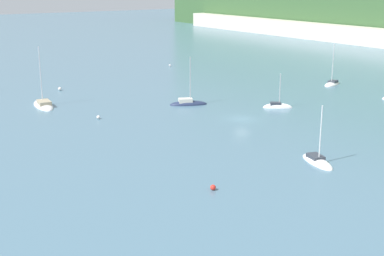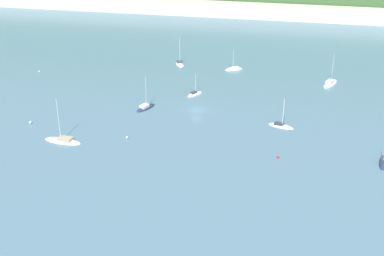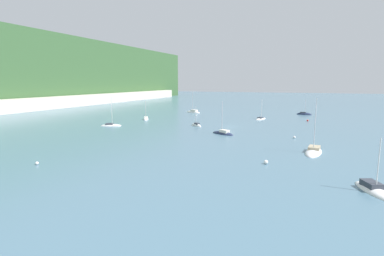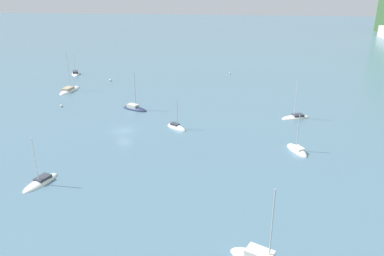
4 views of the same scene
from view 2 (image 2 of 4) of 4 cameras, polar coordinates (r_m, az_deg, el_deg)
name	(u,v)px [view 2 (image 2 of 4)]	position (r m, az deg, el deg)	size (l,w,h in m)	color
ground_plane	(197,110)	(138.08, 0.52, 1.93)	(600.00, 600.00, 0.00)	slate
shore_town_strip	(241,10)	(230.17, 5.29, 12.39)	(314.25, 6.00, 5.98)	beige
sailboat_0	(281,126)	(130.89, 9.45, 0.20)	(6.67, 3.86, 7.86)	white
sailboat_2	(146,108)	(139.56, -4.98, 2.15)	(4.81, 7.03, 9.32)	#232D4C
sailboat_3	(63,141)	(125.46, -13.59, -1.37)	(9.26, 3.83, 11.17)	silver
sailboat_4	(195,95)	(147.62, 0.29, 3.59)	(4.23, 4.92, 6.94)	white
sailboat_5	(234,70)	(167.35, 4.50, 6.23)	(5.82, 3.99, 7.48)	silver
sailboat_6	(180,64)	(171.91, -1.32, 6.85)	(4.45, 6.73, 9.41)	white
sailboat_7	(383,163)	(119.98, 19.69, -3.56)	(2.44, 6.14, 7.32)	#232D4C
sailboat_8	(330,84)	(160.26, 14.53, 4.58)	(5.45, 8.16, 9.81)	white
mooring_buoy_0	(278,156)	(116.62, 9.17, -3.01)	(0.60, 0.60, 0.60)	red
mooring_buoy_1	(39,71)	(171.27, -15.96, 5.83)	(0.52, 0.52, 0.52)	white
mooring_buoy_2	(127,137)	(124.13, -6.95, -1.00)	(0.59, 0.59, 0.59)	white
mooring_buoy_3	(30,122)	(136.25, -16.87, 0.57)	(0.70, 0.70, 0.70)	white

